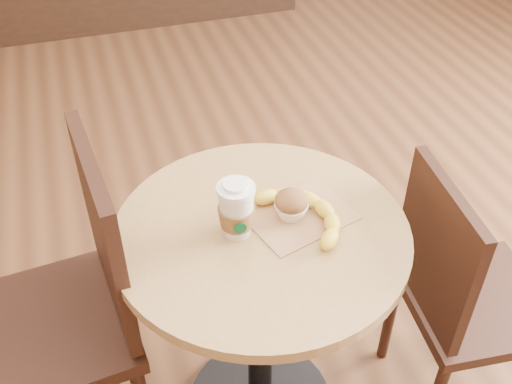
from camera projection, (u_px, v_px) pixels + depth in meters
cafe_table at (261, 291)px, 1.53m from camera, size 0.70×0.70×0.75m
chair_left at (69, 308)px, 1.50m from camera, size 0.46×0.46×0.96m
chair_right at (460, 294)px, 1.61m from camera, size 0.41×0.41×0.84m
kraft_bag at (300, 216)px, 1.42m from camera, size 0.28×0.24×0.00m
coffee_cup at (236, 211)px, 1.34m from camera, size 0.09×0.09×0.14m
muffin at (291, 205)px, 1.40m from camera, size 0.08×0.08×0.07m
banana at (302, 216)px, 1.39m from camera, size 0.26×0.30×0.04m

